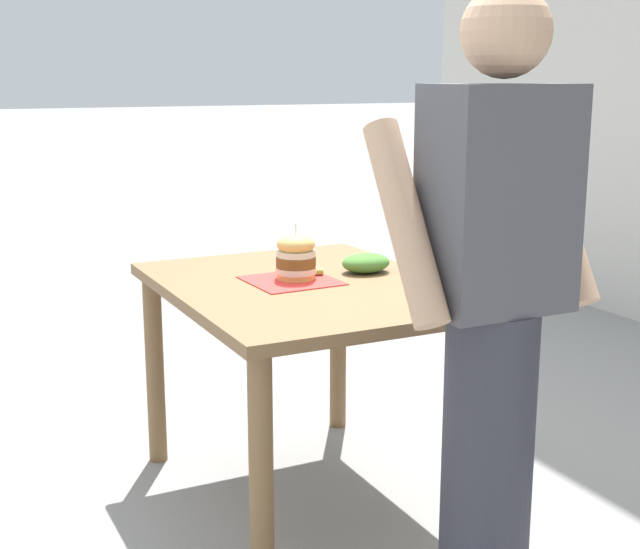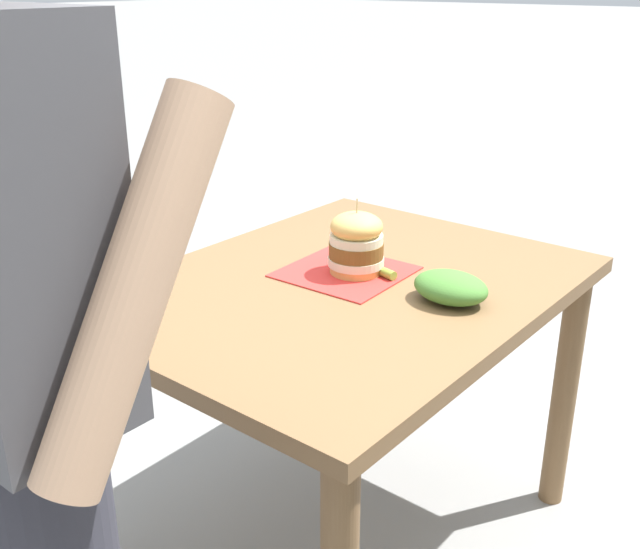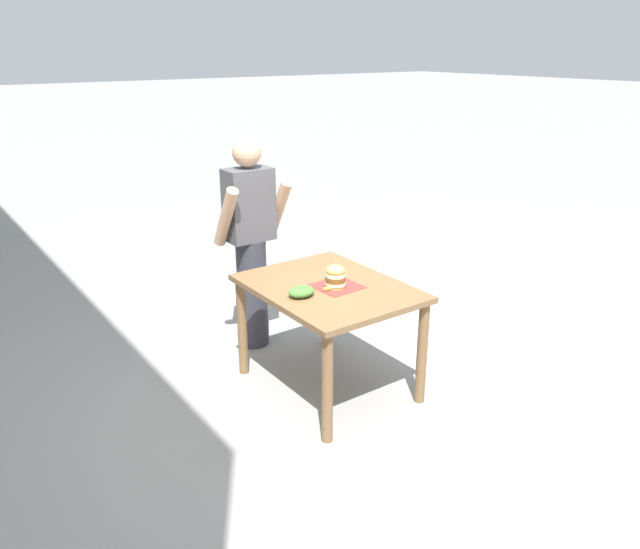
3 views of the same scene
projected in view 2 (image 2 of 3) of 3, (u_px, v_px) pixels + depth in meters
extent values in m
plane|color=gray|center=(342.00, 534.00, 2.15)|extent=(80.00, 80.00, 0.00)
cube|color=brown|center=(345.00, 289.00, 1.86)|extent=(0.92, 1.18, 0.04)
cylinder|color=brown|center=(565.00, 392.00, 2.16)|extent=(0.07, 0.07, 0.75)
cylinder|color=brown|center=(346.00, 318.00, 2.63)|extent=(0.07, 0.07, 0.75)
cylinder|color=brown|center=(87.00, 459.00, 1.86)|extent=(0.07, 0.07, 0.75)
cube|color=red|center=(345.00, 272.00, 1.91)|extent=(0.30, 0.30, 0.00)
cylinder|color=#E5B25B|center=(356.00, 268.00, 1.90)|extent=(0.13, 0.13, 0.02)
cylinder|color=beige|center=(356.00, 261.00, 1.90)|extent=(0.14, 0.14, 0.02)
cylinder|color=brown|center=(356.00, 250.00, 1.88)|extent=(0.14, 0.14, 0.04)
cylinder|color=beige|center=(356.00, 239.00, 1.87)|extent=(0.13, 0.13, 0.02)
ellipsoid|color=#E5B25B|center=(357.00, 227.00, 1.86)|extent=(0.13, 0.13, 0.07)
cylinder|color=#D1B77F|center=(357.00, 209.00, 1.85)|extent=(0.00, 0.00, 0.05)
cylinder|color=#8EA83D|center=(384.00, 272.00, 1.87)|extent=(0.08, 0.04, 0.02)
ellipsoid|color=#477F33|center=(451.00, 287.00, 1.73)|extent=(0.18, 0.14, 0.07)
cylinder|color=tan|center=(133.00, 290.00, 0.93)|extent=(0.09, 0.34, 0.50)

